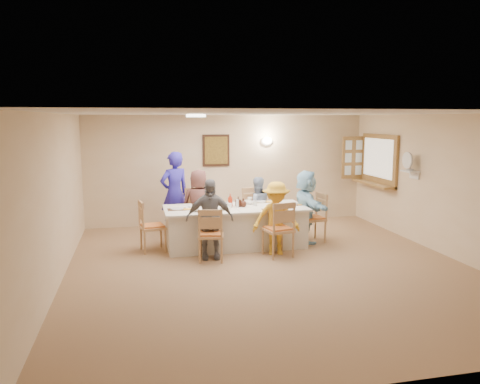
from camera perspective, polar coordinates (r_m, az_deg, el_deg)
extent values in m
plane|color=#A17C5B|center=(7.78, 3.73, -9.20)|extent=(7.00, 7.00, 0.00)
plane|color=beige|center=(10.86, -1.39, 2.77)|extent=(6.50, 0.00, 6.50)
plane|color=beige|center=(4.32, 17.14, -7.21)|extent=(6.50, 0.00, 6.50)
plane|color=beige|center=(7.28, -21.54, -0.94)|extent=(0.00, 7.00, 7.00)
plane|color=beige|center=(8.95, 24.21, 0.65)|extent=(0.00, 7.00, 7.00)
plane|color=white|center=(7.39, 3.93, 9.55)|extent=(7.00, 7.00, 0.00)
cube|color=#412416|center=(10.73, -2.94, 5.10)|extent=(0.62, 0.04, 0.72)
cube|color=black|center=(10.71, -2.92, 5.09)|extent=(0.52, 0.02, 0.62)
ellipsoid|color=white|center=(10.96, 3.31, 6.22)|extent=(0.26, 0.09, 0.18)
cylinder|color=white|center=(8.66, -5.39, 9.24)|extent=(0.36, 0.36, 0.05)
cube|color=olive|center=(10.91, 16.60, 3.75)|extent=(0.06, 1.50, 1.15)
cube|color=olive|center=(10.91, 15.93, 1.00)|extent=(0.30, 1.50, 0.05)
cube|color=olive|center=(11.46, 13.62, 4.10)|extent=(0.55, 0.04, 1.00)
cube|color=white|center=(9.72, 20.02, 2.39)|extent=(0.22, 0.36, 0.03)
cube|color=silver|center=(8.94, -0.57, -4.24)|extent=(2.68, 1.13, 0.76)
imported|color=brown|center=(9.43, -5.01, -1.53)|extent=(0.77, 0.57, 1.42)
imported|color=#8092B0|center=(9.67, 2.07, -1.80)|extent=(0.64, 0.52, 1.23)
imported|color=gray|center=(8.11, -3.73, -3.30)|extent=(0.88, 0.49, 1.40)
imported|color=gold|center=(8.38, 4.42, -3.21)|extent=(0.97, 0.70, 1.32)
imported|color=#9DD6F5|center=(9.26, 8.06, -1.75)|extent=(1.33, 0.44, 1.43)
imported|color=#2C24AB|center=(9.81, -7.99, -0.19)|extent=(0.94, 0.88, 1.75)
cube|color=#472B19|center=(8.35, -4.01, -2.52)|extent=(0.34, 0.25, 0.01)
cylinder|color=white|center=(8.35, -4.01, -2.45)|extent=(0.25, 0.25, 0.02)
cube|color=gold|center=(8.33, -2.73, -2.49)|extent=(0.15, 0.15, 0.01)
cube|color=#472B19|center=(8.60, 3.92, -2.17)|extent=(0.35, 0.26, 0.01)
cylinder|color=white|center=(8.60, 3.92, -2.11)|extent=(0.26, 0.26, 0.02)
cube|color=gold|center=(8.61, 5.17, -2.14)|extent=(0.14, 0.14, 0.01)
cube|color=#472B19|center=(9.16, -4.79, -1.50)|extent=(0.34, 0.25, 0.01)
cylinder|color=white|center=(9.16, -4.80, -1.44)|extent=(0.23, 0.23, 0.01)
cube|color=gold|center=(9.14, -3.63, -1.47)|extent=(0.13, 0.13, 0.01)
cube|color=#472B19|center=(9.40, 2.47, -1.21)|extent=(0.33, 0.24, 0.01)
cylinder|color=white|center=(9.40, 2.47, -1.15)|extent=(0.24, 0.24, 0.02)
cube|color=gold|center=(9.40, 3.61, -1.18)|extent=(0.14, 0.14, 0.01)
cube|color=#472B19|center=(8.70, -7.68, -2.11)|extent=(0.34, 0.26, 0.01)
cylinder|color=white|center=(8.70, -7.68, -2.04)|extent=(0.24, 0.24, 0.01)
cube|color=gold|center=(8.67, -6.47, -2.08)|extent=(0.14, 0.14, 0.01)
cube|color=#472B19|center=(9.15, 6.30, -1.53)|extent=(0.35, 0.26, 0.01)
cylinder|color=white|center=(9.15, 6.30, -1.47)|extent=(0.23, 0.23, 0.01)
cube|color=gold|center=(9.16, 7.47, -1.50)|extent=(0.14, 0.14, 0.01)
imported|color=white|center=(8.44, -5.39, -2.09)|extent=(0.16, 0.16, 0.10)
imported|color=white|center=(9.45, 1.20, -0.90)|extent=(0.12, 0.12, 0.09)
imported|color=white|center=(8.60, -1.89, -2.01)|extent=(0.31, 0.31, 0.05)
imported|color=white|center=(9.17, 1.15, -1.31)|extent=(0.26, 0.26, 0.05)
imported|color=#B3290F|center=(8.86, -1.20, -1.01)|extent=(0.17, 0.17, 0.25)
imported|color=#3B1A0F|center=(8.88, -0.23, -1.18)|extent=(0.14, 0.14, 0.20)
imported|color=#3B1A0F|center=(8.87, 0.40, -1.30)|extent=(0.13, 0.13, 0.16)
cylinder|color=silver|center=(8.87, -1.59, -1.47)|extent=(0.06, 0.06, 0.09)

